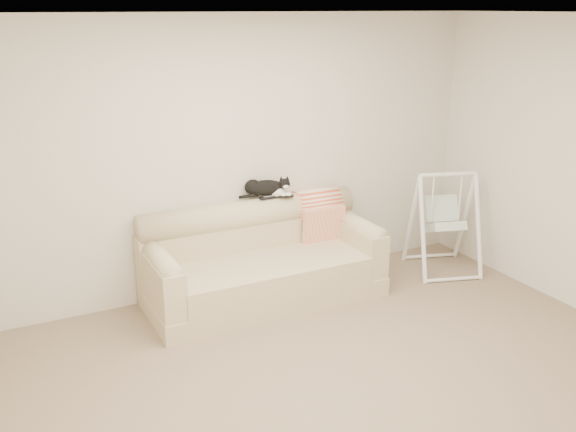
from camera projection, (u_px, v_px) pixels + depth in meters
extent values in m
plane|color=#7C6E5A|center=(349.00, 381.00, 4.76)|extent=(5.00, 5.00, 0.00)
cube|color=beige|center=(240.00, 156.00, 6.05)|extent=(5.00, 0.04, 2.60)
cube|color=white|center=(362.00, 16.00, 3.95)|extent=(5.00, 4.00, 0.02)
cube|color=#BBAC8A|center=(265.00, 291.00, 6.04)|extent=(2.20, 0.90, 0.18)
cube|color=#BBAC8A|center=(270.00, 275.00, 5.88)|extent=(1.80, 0.68, 0.24)
cube|color=#BBAC8A|center=(250.00, 246.00, 6.22)|extent=(2.20, 0.22, 0.50)
cylinder|color=#BBAC8A|center=(250.00, 214.00, 6.12)|extent=(2.16, 0.28, 0.28)
cube|color=#BBAC8A|center=(161.00, 281.00, 5.52)|extent=(0.20, 0.88, 0.42)
cylinder|color=#BBAC8A|center=(159.00, 259.00, 5.45)|extent=(0.18, 0.84, 0.18)
cube|color=#BBAC8A|center=(355.00, 245.00, 6.37)|extent=(0.20, 0.88, 0.42)
cylinder|color=#BBAC8A|center=(356.00, 225.00, 6.31)|extent=(0.18, 0.84, 0.18)
cube|color=black|center=(268.00, 197.00, 6.12)|extent=(0.18, 0.05, 0.02)
cube|color=gray|center=(268.00, 196.00, 6.12)|extent=(0.10, 0.04, 0.01)
cube|color=black|center=(285.00, 196.00, 6.18)|extent=(0.18, 0.10, 0.02)
ellipsoid|color=black|center=(266.00, 188.00, 6.13)|extent=(0.39, 0.26, 0.15)
ellipsoid|color=black|center=(253.00, 187.00, 6.12)|extent=(0.20, 0.19, 0.15)
ellipsoid|color=white|center=(277.00, 191.00, 6.13)|extent=(0.16, 0.13, 0.10)
ellipsoid|color=black|center=(284.00, 184.00, 6.12)|extent=(0.14, 0.14, 0.10)
ellipsoid|color=white|center=(286.00, 187.00, 6.08)|extent=(0.07, 0.06, 0.04)
sphere|color=#BF7272|center=(286.00, 187.00, 6.06)|extent=(0.01, 0.01, 0.01)
cone|color=black|center=(281.00, 178.00, 6.11)|extent=(0.04, 0.05, 0.05)
cone|color=black|center=(287.00, 178.00, 6.12)|extent=(0.06, 0.07, 0.05)
sphere|color=olive|center=(283.00, 184.00, 6.07)|extent=(0.02, 0.02, 0.02)
sphere|color=olive|center=(287.00, 184.00, 6.08)|extent=(0.02, 0.02, 0.02)
ellipsoid|color=white|center=(283.00, 194.00, 6.12)|extent=(0.08, 0.10, 0.03)
ellipsoid|color=white|center=(288.00, 194.00, 6.13)|extent=(0.08, 0.10, 0.03)
cylinder|color=black|center=(249.00, 196.00, 6.07)|extent=(0.20, 0.04, 0.03)
cylinder|color=#D54522|center=(316.00, 204.00, 6.43)|extent=(0.45, 0.33, 0.33)
cube|color=#D54522|center=(324.00, 228.00, 6.35)|extent=(0.45, 0.09, 0.42)
cylinder|color=white|center=(423.00, 230.00, 6.42)|extent=(0.15, 0.36, 1.05)
cylinder|color=white|center=(411.00, 220.00, 6.72)|extent=(0.15, 0.36, 1.05)
cylinder|color=white|center=(478.00, 226.00, 6.52)|extent=(0.15, 0.36, 1.05)
cylinder|color=white|center=(465.00, 217.00, 6.82)|extent=(0.15, 0.36, 1.05)
cylinder|color=white|center=(448.00, 174.00, 6.46)|extent=(0.58, 0.22, 0.05)
cylinder|color=white|center=(453.00, 279.00, 6.47)|extent=(0.58, 0.21, 0.04)
cylinder|color=white|center=(429.00, 256.00, 7.07)|extent=(0.58, 0.21, 0.04)
cube|color=white|center=(445.00, 227.00, 6.60)|extent=(0.42, 0.40, 0.20)
cube|color=white|center=(441.00, 208.00, 6.68)|extent=(0.37, 0.25, 0.28)
cylinder|color=white|center=(432.00, 199.00, 6.51)|extent=(0.02, 0.02, 0.49)
cylinder|color=white|center=(460.00, 197.00, 6.56)|extent=(0.02, 0.02, 0.49)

